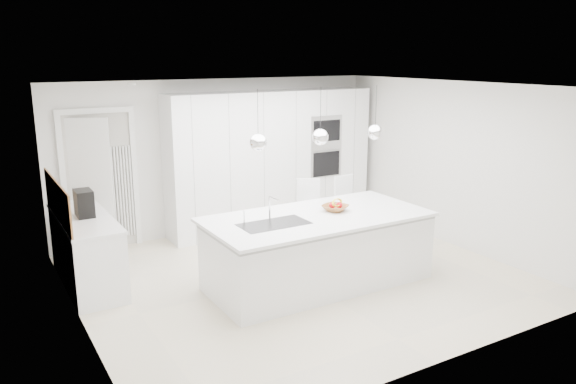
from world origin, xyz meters
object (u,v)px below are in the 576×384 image
fruit_bowl (335,208)px  bar_stool_left (313,217)px  island_base (319,252)px  espresso_machine (84,203)px  bar_stool_right (348,213)px

fruit_bowl → bar_stool_left: 1.00m
fruit_bowl → bar_stool_left: bearing=74.6°
island_base → fruit_bowl: size_ratio=8.67×
espresso_machine → bar_stool_left: espresso_machine is taller
bar_stool_left → bar_stool_right: bar_stool_left is taller
fruit_bowl → bar_stool_right: bar_stool_right is taller
fruit_bowl → island_base: bearing=-162.1°
island_base → fruit_bowl: (0.32, 0.10, 0.51)m
fruit_bowl → espresso_machine: bearing=153.9°
espresso_machine → bar_stool_right: bearing=-8.1°
island_base → bar_stool_left: bar_stool_left is taller
island_base → fruit_bowl: bearing=17.9°
espresso_machine → bar_stool_right: 3.77m
bar_stool_right → fruit_bowl: bearing=-140.1°
espresso_machine → bar_stool_left: bearing=-8.8°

